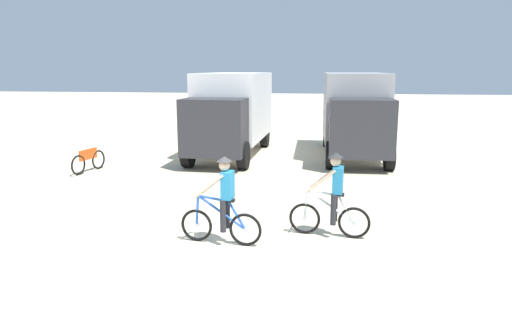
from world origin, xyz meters
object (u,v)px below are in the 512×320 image
object	(u,v)px
box_truck_grey_hauler	(355,110)
bicycle_spare	(89,161)
cyclist_orange_shirt	(223,204)
cyclist_cowboy_hat	(332,198)
box_truck_avon_van	(232,110)

from	to	relation	value
box_truck_grey_hauler	bicycle_spare	bearing A→B (deg)	-154.80
cyclist_orange_shirt	bicycle_spare	xyz separation A→B (m)	(-6.00, 6.04, -0.45)
box_truck_grey_hauler	cyclist_orange_shirt	size ratio (longest dim) A/B	3.73
box_truck_grey_hauler	bicycle_spare	size ratio (longest dim) A/B	3.98
bicycle_spare	box_truck_grey_hauler	bearing A→B (deg)	25.20
cyclist_cowboy_hat	bicycle_spare	world-z (taller)	cyclist_cowboy_hat
box_truck_avon_van	cyclist_orange_shirt	xyz separation A→B (m)	(1.69, -9.92, -1.03)
cyclist_orange_shirt	cyclist_cowboy_hat	distance (m)	2.32
box_truck_avon_van	cyclist_cowboy_hat	distance (m)	10.02
box_truck_avon_van	cyclist_cowboy_hat	size ratio (longest dim) A/B	3.75
box_truck_grey_hauler	cyclist_orange_shirt	world-z (taller)	box_truck_grey_hauler
box_truck_grey_hauler	bicycle_spare	xyz separation A→B (m)	(-9.28, -4.37, -1.48)
box_truck_grey_hauler	cyclist_cowboy_hat	xyz separation A→B (m)	(-1.07, -9.67, -1.03)
cyclist_orange_shirt	box_truck_grey_hauler	bearing A→B (deg)	72.55
cyclist_cowboy_hat	bicycle_spare	size ratio (longest dim) A/B	1.07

